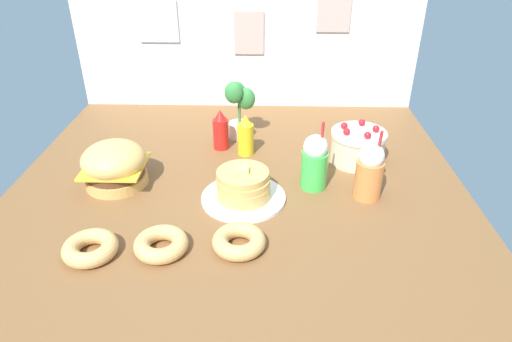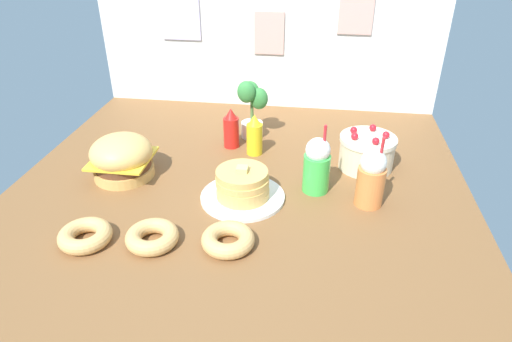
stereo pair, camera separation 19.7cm
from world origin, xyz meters
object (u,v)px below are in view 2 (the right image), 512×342
object	(u,v)px
donut_vanilla	(228,239)
potted_plant	(252,107)
cream_soda_cup	(317,165)
burger	(122,157)
orange_float_cup	(371,178)
donut_chocolate	(152,236)
layer_cake	(367,152)
pancake_stack	(242,187)
donut_pink_glaze	(85,235)
ketchup_bottle	(231,129)
mustard_bottle	(254,136)

from	to	relation	value
donut_vanilla	potted_plant	xyz separation A→B (m)	(-0.05, 0.97, 0.15)
cream_soda_cup	burger	bearing A→B (deg)	-179.97
cream_soda_cup	orange_float_cup	world-z (taller)	same
burger	donut_chocolate	world-z (taller)	burger
cream_soda_cup	donut_vanilla	bearing A→B (deg)	-125.17
cream_soda_cup	layer_cake	bearing A→B (deg)	46.12
potted_plant	donut_chocolate	bearing A→B (deg)	-103.41
burger	potted_plant	size ratio (longest dim) A/B	0.87
donut_chocolate	donut_vanilla	xyz separation A→B (m)	(0.29, 0.02, 0.00)
pancake_stack	potted_plant	distance (m)	0.65
burger	pancake_stack	size ratio (longest dim) A/B	0.78
donut_pink_glaze	potted_plant	bearing A→B (deg)	64.19
donut_chocolate	donut_vanilla	size ratio (longest dim) A/B	1.00
pancake_stack	ketchup_bottle	xyz separation A→B (m)	(-0.15, 0.50, 0.04)
donut_vanilla	donut_chocolate	bearing A→B (deg)	-175.11
pancake_stack	ketchup_bottle	bearing A→B (deg)	106.22
donut_pink_glaze	orange_float_cup	bearing A→B (deg)	21.19
layer_cake	cream_soda_cup	bearing A→B (deg)	-133.88
burger	donut_vanilla	bearing A→B (deg)	-36.88
pancake_stack	cream_soda_cup	distance (m)	0.35
burger	orange_float_cup	size ratio (longest dim) A/B	0.88
pancake_stack	donut_vanilla	distance (m)	0.33
layer_cake	ketchup_bottle	xyz separation A→B (m)	(-0.71, 0.13, 0.02)
donut_pink_glaze	potted_plant	size ratio (longest dim) A/B	0.61
cream_soda_cup	donut_pink_glaze	size ratio (longest dim) A/B	1.61
cream_soda_cup	donut_vanilla	size ratio (longest dim) A/B	1.61
burger	pancake_stack	distance (m)	0.62
pancake_stack	donut_chocolate	world-z (taller)	pancake_stack
donut_pink_glaze	donut_chocolate	distance (m)	0.26
layer_cake	donut_vanilla	xyz separation A→B (m)	(-0.56, -0.70, -0.05)
burger	donut_pink_glaze	world-z (taller)	burger
donut_vanilla	donut_pink_glaze	bearing A→B (deg)	-174.36
donut_pink_glaze	mustard_bottle	bearing A→B (deg)	56.84
ketchup_bottle	pancake_stack	bearing A→B (deg)	-73.78
orange_float_cup	pancake_stack	bearing A→B (deg)	-175.89
mustard_bottle	cream_soda_cup	xyz separation A→B (m)	(0.33, -0.32, 0.03)
donut_chocolate	layer_cake	bearing A→B (deg)	40.52
pancake_stack	layer_cake	xyz separation A→B (m)	(0.56, 0.37, 0.02)
burger	donut_pink_glaze	bearing A→B (deg)	-84.21
burger	layer_cake	distance (m)	1.19
cream_soda_cup	donut_chocolate	size ratio (longest dim) A/B	1.61
donut_chocolate	donut_vanilla	bearing A→B (deg)	4.89
ketchup_bottle	cream_soda_cup	world-z (taller)	cream_soda_cup
ketchup_bottle	potted_plant	bearing A→B (deg)	56.11
pancake_stack	donut_pink_glaze	distance (m)	0.67
orange_float_cup	donut_chocolate	bearing A→B (deg)	-154.75
layer_cake	mustard_bottle	world-z (taller)	mustard_bottle
donut_vanilla	potted_plant	world-z (taller)	potted_plant
burger	mustard_bottle	size ratio (longest dim) A/B	1.33
mustard_bottle	ketchup_bottle	bearing A→B (deg)	154.99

